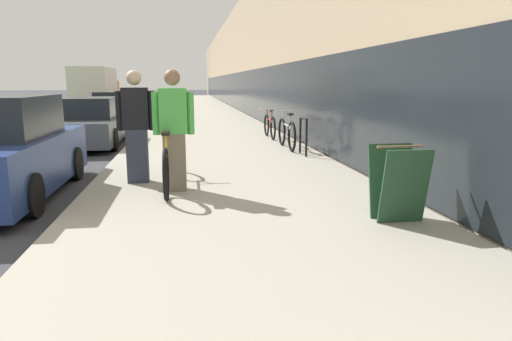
{
  "coord_description": "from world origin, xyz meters",
  "views": [
    {
      "loc": [
        4.86,
        -4.39,
        1.76
      ],
      "look_at": [
        7.56,
        13.4,
        -1.72
      ],
      "focal_mm": 32.0,
      "sensor_mm": 36.0,
      "label": 1
    }
  ],
  "objects_px": {
    "tandem_bicycle": "(168,161)",
    "parked_sedan_far": "(117,110)",
    "sandwich_board_sign": "(398,183)",
    "cruiser_bike_nearest": "(287,133)",
    "moving_truck": "(96,87)",
    "bike_rack_hoop": "(303,132)",
    "cruiser_bike_middle": "(270,126)",
    "vintage_roadster_curbside": "(88,123)",
    "person_bystander": "(136,127)",
    "person_rider": "(174,131)"
  },
  "relations": [
    {
      "from": "tandem_bicycle",
      "to": "parked_sedan_far",
      "type": "distance_m",
      "value": 13.04
    },
    {
      "from": "sandwich_board_sign",
      "to": "parked_sedan_far",
      "type": "xyz_separation_m",
      "value": [
        -5.32,
        15.06,
        0.04
      ]
    },
    {
      "from": "cruiser_bike_nearest",
      "to": "moving_truck",
      "type": "bearing_deg",
      "value": 110.11
    },
    {
      "from": "bike_rack_hoop",
      "to": "moving_truck",
      "type": "height_order",
      "value": "moving_truck"
    },
    {
      "from": "tandem_bicycle",
      "to": "sandwich_board_sign",
      "type": "distance_m",
      "value": 3.57
    },
    {
      "from": "cruiser_bike_nearest",
      "to": "moving_truck",
      "type": "height_order",
      "value": "moving_truck"
    },
    {
      "from": "cruiser_bike_middle",
      "to": "bike_rack_hoop",
      "type": "bearing_deg",
      "value": -87.09
    },
    {
      "from": "cruiser_bike_nearest",
      "to": "vintage_roadster_curbside",
      "type": "xyz_separation_m",
      "value": [
        -5.21,
        2.48,
        0.09
      ]
    },
    {
      "from": "person_bystander",
      "to": "parked_sedan_far",
      "type": "bearing_deg",
      "value": 99.46
    },
    {
      "from": "person_bystander",
      "to": "cruiser_bike_nearest",
      "type": "relative_size",
      "value": 0.97
    },
    {
      "from": "person_bystander",
      "to": "parked_sedan_far",
      "type": "relative_size",
      "value": 0.38
    },
    {
      "from": "sandwich_board_sign",
      "to": "vintage_roadster_curbside",
      "type": "bearing_deg",
      "value": 121.28
    },
    {
      "from": "parked_sedan_far",
      "to": "bike_rack_hoop",
      "type": "bearing_deg",
      "value": -61.38
    },
    {
      "from": "bike_rack_hoop",
      "to": "sandwich_board_sign",
      "type": "distance_m",
      "value": 5.04
    },
    {
      "from": "cruiser_bike_nearest",
      "to": "parked_sedan_far",
      "type": "relative_size",
      "value": 0.39
    },
    {
      "from": "tandem_bicycle",
      "to": "moving_truck",
      "type": "relative_size",
      "value": 0.36
    },
    {
      "from": "person_rider",
      "to": "cruiser_bike_nearest",
      "type": "xyz_separation_m",
      "value": [
        2.64,
        4.15,
        -0.52
      ]
    },
    {
      "from": "sandwich_board_sign",
      "to": "moving_truck",
      "type": "distance_m",
      "value": 32.08
    },
    {
      "from": "vintage_roadster_curbside",
      "to": "moving_truck",
      "type": "height_order",
      "value": "moving_truck"
    },
    {
      "from": "cruiser_bike_middle",
      "to": "moving_truck",
      "type": "relative_size",
      "value": 0.23
    },
    {
      "from": "cruiser_bike_nearest",
      "to": "moving_truck",
      "type": "xyz_separation_m",
      "value": [
        -9.03,
        24.67,
        0.91
      ]
    },
    {
      "from": "vintage_roadster_curbside",
      "to": "person_bystander",
      "type": "bearing_deg",
      "value": -71.8
    },
    {
      "from": "tandem_bicycle",
      "to": "person_bystander",
      "type": "relative_size",
      "value": 1.48
    },
    {
      "from": "cruiser_bike_middle",
      "to": "moving_truck",
      "type": "height_order",
      "value": "moving_truck"
    },
    {
      "from": "moving_truck",
      "to": "parked_sedan_far",
      "type": "bearing_deg",
      "value": -76.72
    },
    {
      "from": "tandem_bicycle",
      "to": "sandwich_board_sign",
      "type": "bearing_deg",
      "value": -39.77
    },
    {
      "from": "bike_rack_hoop",
      "to": "cruiser_bike_middle",
      "type": "xyz_separation_m",
      "value": [
        -0.17,
        3.3,
        -0.15
      ]
    },
    {
      "from": "person_rider",
      "to": "bike_rack_hoop",
      "type": "distance_m",
      "value": 4.18
    },
    {
      "from": "tandem_bicycle",
      "to": "person_rider",
      "type": "distance_m",
      "value": 0.62
    },
    {
      "from": "person_rider",
      "to": "parked_sedan_far",
      "type": "distance_m",
      "value": 13.39
    },
    {
      "from": "cruiser_bike_nearest",
      "to": "parked_sedan_far",
      "type": "distance_m",
      "value": 10.43
    },
    {
      "from": "sandwich_board_sign",
      "to": "person_bystander",
      "type": "bearing_deg",
      "value": 141.06
    },
    {
      "from": "bike_rack_hoop",
      "to": "cruiser_bike_nearest",
      "type": "bearing_deg",
      "value": 97.93
    },
    {
      "from": "tandem_bicycle",
      "to": "moving_truck",
      "type": "distance_m",
      "value": 29.18
    },
    {
      "from": "person_rider",
      "to": "person_bystander",
      "type": "distance_m",
      "value": 0.92
    },
    {
      "from": "sandwich_board_sign",
      "to": "cruiser_bike_nearest",
      "type": "bearing_deg",
      "value": 89.98
    },
    {
      "from": "person_bystander",
      "to": "moving_truck",
      "type": "height_order",
      "value": "moving_truck"
    },
    {
      "from": "person_rider",
      "to": "sandwich_board_sign",
      "type": "relative_size",
      "value": 2.0
    },
    {
      "from": "vintage_roadster_curbside",
      "to": "moving_truck",
      "type": "relative_size",
      "value": 0.59
    },
    {
      "from": "bike_rack_hoop",
      "to": "parked_sedan_far",
      "type": "distance_m",
      "value": 11.43
    },
    {
      "from": "vintage_roadster_curbside",
      "to": "moving_truck",
      "type": "xyz_separation_m",
      "value": [
        -3.83,
        22.2,
        0.82
      ]
    },
    {
      "from": "vintage_roadster_curbside",
      "to": "sandwich_board_sign",
      "type": "bearing_deg",
      "value": -58.72
    },
    {
      "from": "parked_sedan_far",
      "to": "sandwich_board_sign",
      "type": "bearing_deg",
      "value": -70.54
    },
    {
      "from": "person_bystander",
      "to": "cruiser_bike_nearest",
      "type": "xyz_separation_m",
      "value": [
        3.25,
        3.47,
        -0.53
      ]
    },
    {
      "from": "person_rider",
      "to": "moving_truck",
      "type": "bearing_deg",
      "value": 102.51
    },
    {
      "from": "vintage_roadster_curbside",
      "to": "bike_rack_hoop",
      "type": "bearing_deg",
      "value": -33.44
    },
    {
      "from": "cruiser_bike_nearest",
      "to": "cruiser_bike_middle",
      "type": "relative_size",
      "value": 1.08
    },
    {
      "from": "tandem_bicycle",
      "to": "cruiser_bike_nearest",
      "type": "relative_size",
      "value": 1.44
    },
    {
      "from": "cruiser_bike_middle",
      "to": "moving_truck",
      "type": "xyz_separation_m",
      "value": [
        -9.01,
        22.43,
        0.93
      ]
    },
    {
      "from": "person_rider",
      "to": "cruiser_bike_middle",
      "type": "height_order",
      "value": "person_rider"
    }
  ]
}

